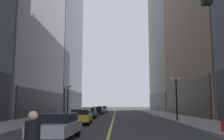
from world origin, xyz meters
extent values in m
plane|color=#38383A|center=(0.00, 35.00, 0.00)|extent=(200.00, 200.00, 0.00)
cube|color=gray|center=(-8.25, 35.00, 0.07)|extent=(4.50, 78.00, 0.15)
cube|color=gray|center=(8.25, 35.00, 0.07)|extent=(4.50, 78.00, 0.15)
cube|color=#E5D64C|center=(0.00, 35.00, 0.00)|extent=(0.16, 70.00, 0.01)
cube|color=gray|center=(-15.91, 34.50, 15.59)|extent=(10.82, 24.00, 31.19)
cube|color=#2C2C2E|center=(-10.60, 34.50, 1.87)|extent=(0.50, 22.80, 3.74)
cube|color=#4C515B|center=(-18.37, 60.00, 21.67)|extent=(15.75, 26.00, 43.35)
cube|color=black|center=(-10.60, 60.00, 2.50)|extent=(0.50, 24.70, 5.00)
cube|color=#332A23|center=(10.60, 34.50, 2.50)|extent=(0.50, 22.80, 5.00)
cube|color=#A8A399|center=(17.66, 60.00, 18.56)|extent=(14.32, 26.00, 37.13)
cube|color=#3A3935|center=(10.60, 60.00, 2.23)|extent=(0.50, 24.70, 4.46)
cube|color=#B7B7BC|center=(-2.54, 9.18, 0.59)|extent=(1.96, 4.14, 0.55)
cube|color=black|center=(-2.53, 9.38, 1.07)|extent=(1.67, 2.35, 0.50)
cylinder|color=black|center=(-1.83, 7.72, 0.32)|extent=(0.25, 0.65, 0.64)
cylinder|color=black|center=(-3.38, 7.79, 0.32)|extent=(0.25, 0.65, 0.64)
cylinder|color=black|center=(-1.71, 10.57, 0.32)|extent=(0.25, 0.65, 0.64)
cylinder|color=black|center=(-3.25, 10.64, 0.32)|extent=(0.25, 0.65, 0.64)
cube|color=yellow|center=(-2.74, 18.81, 0.59)|extent=(1.88, 4.44, 0.55)
cube|color=black|center=(-2.75, 19.03, 1.07)|extent=(1.61, 2.51, 0.50)
cylinder|color=black|center=(-1.94, 17.30, 0.32)|extent=(0.24, 0.65, 0.64)
cylinder|color=black|center=(-3.44, 17.25, 0.32)|extent=(0.24, 0.65, 0.64)
cylinder|color=black|center=(-2.04, 20.37, 0.32)|extent=(0.24, 0.65, 0.64)
cylinder|color=black|center=(-3.54, 20.32, 0.32)|extent=(0.24, 0.65, 0.64)
cube|color=#196038|center=(-3.08, 28.35, 0.59)|extent=(1.77, 4.35, 0.55)
cube|color=black|center=(-3.08, 28.56, 1.07)|extent=(1.54, 2.45, 0.50)
cylinder|color=black|center=(-2.32, 26.85, 0.32)|extent=(0.23, 0.64, 0.64)
cylinder|color=black|center=(-3.78, 26.82, 0.32)|extent=(0.23, 0.64, 0.64)
cylinder|color=black|center=(-2.37, 29.87, 0.32)|extent=(0.23, 0.64, 0.64)
cylinder|color=black|center=(-3.83, 29.85, 0.32)|extent=(0.23, 0.64, 0.64)
cube|color=black|center=(-2.90, 38.92, 0.59)|extent=(2.07, 4.57, 0.55)
cube|color=black|center=(-2.89, 39.14, 1.07)|extent=(1.77, 2.58, 0.50)
cylinder|color=black|center=(-2.13, 37.31, 0.32)|extent=(0.24, 0.65, 0.64)
cylinder|color=black|center=(-3.79, 37.38, 0.32)|extent=(0.24, 0.65, 0.64)
cylinder|color=black|center=(-2.01, 40.46, 0.32)|extent=(0.24, 0.65, 0.64)
cylinder|color=black|center=(-3.66, 40.52, 0.32)|extent=(0.24, 0.65, 0.64)
cube|color=silver|center=(-2.52, 47.83, 0.59)|extent=(1.96, 4.17, 0.55)
cube|color=black|center=(-2.51, 48.03, 1.07)|extent=(1.67, 2.36, 0.50)
cylinder|color=black|center=(-1.81, 46.36, 0.32)|extent=(0.25, 0.65, 0.64)
cylinder|color=black|center=(-3.35, 46.43, 0.32)|extent=(0.25, 0.65, 0.64)
cylinder|color=black|center=(-1.69, 49.23, 0.32)|extent=(0.25, 0.65, 0.64)
cylinder|color=black|center=(-3.23, 49.30, 0.32)|extent=(0.25, 0.65, 0.64)
cylinder|color=black|center=(-1.37, 2.11, 1.11)|extent=(0.48, 0.48, 0.63)
sphere|color=tan|center=(-1.37, 2.11, 1.53)|extent=(0.22, 0.22, 0.22)
cylinder|color=black|center=(-6.40, 30.93, 2.10)|extent=(0.14, 0.14, 4.20)
cylinder|color=black|center=(-6.40, 30.93, 4.15)|extent=(0.80, 0.06, 0.06)
sphere|color=white|center=(-6.75, 30.93, 4.25)|extent=(0.36, 0.36, 0.36)
sphere|color=white|center=(-6.05, 30.93, 4.25)|extent=(0.36, 0.36, 0.36)
cylinder|color=black|center=(6.40, 21.44, 2.10)|extent=(0.14, 0.14, 4.20)
cylinder|color=black|center=(6.40, 21.44, 4.15)|extent=(0.80, 0.06, 0.06)
sphere|color=white|center=(6.05, 21.44, 4.25)|extent=(0.36, 0.36, 0.36)
sphere|color=white|center=(6.75, 21.44, 4.25)|extent=(0.36, 0.36, 0.36)
cylinder|color=red|center=(6.90, 11.93, 0.40)|extent=(0.28, 0.28, 0.80)
camera|label=1|loc=(0.50, -3.40, 1.80)|focal=39.56mm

